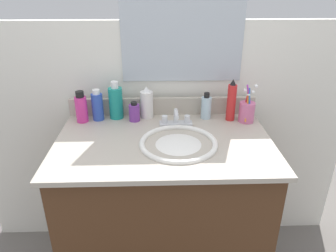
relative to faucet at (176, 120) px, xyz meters
name	(u,v)px	position (x,y,z in m)	size (l,w,h in m)	color
vanity_cabinet	(164,215)	(-0.06, -0.16, -0.45)	(0.92, 0.56, 0.81)	#4C2D19
countertop	(164,142)	(-0.06, -0.16, -0.04)	(0.96, 0.61, 0.02)	#B2A899
backsplash	(163,106)	(-0.06, 0.14, 0.02)	(0.96, 0.02, 0.09)	#B2A899
back_wall	(163,139)	(-0.06, 0.20, -0.21)	(2.06, 0.04, 1.30)	white
mirror_panel	(183,24)	(0.04, 0.18, 0.42)	(0.60, 0.01, 0.56)	#B2BCC6
sink_basin	(178,150)	(0.00, -0.19, -0.06)	(0.34, 0.34, 0.11)	white
faucet	(176,120)	(0.00, 0.00, 0.00)	(0.16, 0.10, 0.08)	silver
bottle_gel_clear	(206,107)	(0.16, 0.08, 0.03)	(0.05, 0.05, 0.14)	silver
bottle_cream_purple	(134,112)	(-0.20, 0.06, 0.02)	(0.05, 0.05, 0.10)	#7A3899
bottle_lotion_white	(147,104)	(-0.14, 0.10, 0.05)	(0.07, 0.07, 0.16)	white
bottle_shampoo_blue	(98,106)	(-0.39, 0.08, 0.04)	(0.06, 0.06, 0.16)	#2D4CB2
bottle_soap_pink	(81,108)	(-0.46, 0.06, 0.04)	(0.06, 0.06, 0.16)	#D8338C
bottle_spray_red	(231,101)	(0.28, 0.06, 0.07)	(0.04, 0.04, 0.21)	red
bottle_mouthwash_teal	(116,102)	(-0.30, 0.10, 0.06)	(0.07, 0.07, 0.19)	teal
cup_pink	(247,111)	(0.35, 0.03, 0.03)	(0.08, 0.09, 0.19)	#D16693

